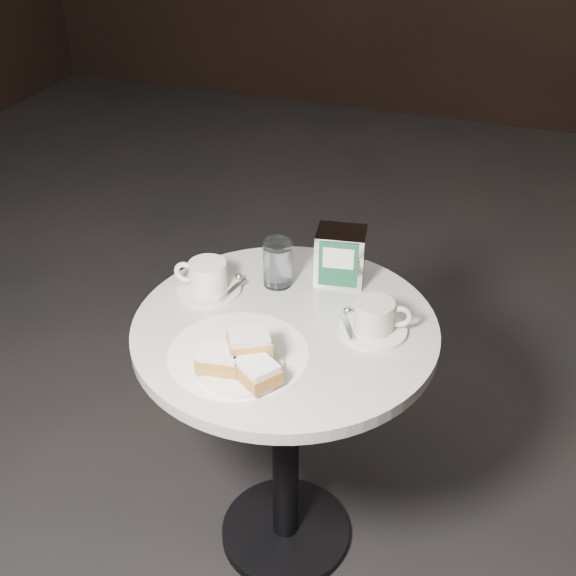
# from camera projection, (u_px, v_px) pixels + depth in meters

# --- Properties ---
(ground) EXTENTS (7.00, 7.00, 0.00)m
(ground) POSITION_uv_depth(u_px,v_px,m) (286.00, 534.00, 2.05)
(ground) COLOR black
(ground) RESTS_ON ground
(cafe_table) EXTENTS (0.70, 0.70, 0.74)m
(cafe_table) POSITION_uv_depth(u_px,v_px,m) (285.00, 389.00, 1.75)
(cafe_table) COLOR black
(cafe_table) RESTS_ON ground
(sugar_spill) EXTENTS (0.39, 0.39, 0.00)m
(sugar_spill) POSITION_uv_depth(u_px,v_px,m) (239.00, 354.00, 1.55)
(sugar_spill) COLOR white
(sugar_spill) RESTS_ON cafe_table
(beignet_plate) EXTENTS (0.20, 0.20, 0.09)m
(beignet_plate) POSITION_uv_depth(u_px,v_px,m) (242.00, 361.00, 1.48)
(beignet_plate) COLOR white
(beignet_plate) RESTS_ON cafe_table
(coffee_cup_left) EXTENTS (0.17, 0.17, 0.08)m
(coffee_cup_left) POSITION_uv_depth(u_px,v_px,m) (208.00, 279.00, 1.73)
(coffee_cup_left) COLOR silver
(coffee_cup_left) RESTS_ON cafe_table
(coffee_cup_right) EXTENTS (0.19, 0.19, 0.08)m
(coffee_cup_right) POSITION_uv_depth(u_px,v_px,m) (374.00, 319.00, 1.60)
(coffee_cup_right) COLOR white
(coffee_cup_right) RESTS_ON cafe_table
(water_glass_left) EXTENTS (0.08, 0.08, 0.12)m
(water_glass_left) POSITION_uv_depth(u_px,v_px,m) (278.00, 264.00, 1.75)
(water_glass_left) COLOR white
(water_glass_left) RESTS_ON cafe_table
(water_glass_right) EXTENTS (0.08, 0.08, 0.11)m
(water_glass_right) POSITION_uv_depth(u_px,v_px,m) (337.00, 259.00, 1.78)
(water_glass_right) COLOR white
(water_glass_right) RESTS_ON cafe_table
(napkin_dispenser) EXTENTS (0.13, 0.12, 0.14)m
(napkin_dispenser) POSITION_uv_depth(u_px,v_px,m) (340.00, 256.00, 1.76)
(napkin_dispenser) COLOR white
(napkin_dispenser) RESTS_ON cafe_table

